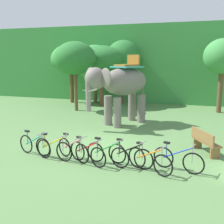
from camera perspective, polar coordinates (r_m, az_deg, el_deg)
The scene contains 18 objects.
ground_plane at distance 11.21m, azimuth -2.71°, elevation -7.41°, with size 80.00×80.00×0.00m, color #567F47.
foliage_hedge at distance 25.10m, azimuth 9.37°, elevation 9.99°, with size 36.00×6.00×6.29m, color #3D8E42.
tree_far_left at distance 22.61m, azimuth -8.59°, elevation 10.89°, with size 3.23×3.23×4.74m.
tree_far_right at distance 22.41m, azimuth -3.62°, elevation 10.06°, with size 3.14×3.14×4.67m.
tree_center_right at distance 18.91m, azimuth -7.73°, elevation 11.09°, with size 2.81×2.81×4.73m.
tree_left at distance 20.86m, azimuth -2.24°, elevation 10.84°, with size 3.49×3.49×4.56m.
tree_center at distance 21.69m, azimuth 2.34°, elevation 11.02°, with size 2.77×2.77×5.00m.
tree_center_left at distance 19.38m, azimuth 22.20°, elevation 10.67°, with size 2.45×2.45×4.87m.
elephant at distance 14.67m, azimuth 1.81°, elevation 5.79°, with size 3.29×4.02×3.78m.
bike_teal at distance 10.58m, azimuth -15.91°, elevation -6.76°, with size 1.65×0.66×0.92m.
bike_yellow at distance 10.08m, azimuth -12.25°, elevation -7.49°, with size 1.68×0.56×0.92m.
bike_pink at distance 9.85m, azimuth -8.20°, elevation -7.78°, with size 1.56×0.84×0.92m.
bike_red at distance 9.42m, azimuth -5.19°, elevation -8.61°, with size 1.60×0.77×0.92m.
bike_green at distance 9.31m, azimuth -1.00°, elevation -8.79°, with size 1.66×0.62×0.92m.
bike_black at distance 9.19m, azimuth 3.76°, elevation -9.08°, with size 1.67×0.61×0.92m.
bike_orange at distance 8.83m, azimuth 7.83°, elevation -10.04°, with size 1.57×0.82×0.92m.
bike_blue at distance 9.09m, azimuth 13.65°, elevation -9.63°, with size 1.66×0.64×0.92m.
wooden_bench at distance 10.97m, azimuth 18.86°, elevation -5.81°, with size 1.12×1.50×0.89m.
Camera 1 is at (3.75, -9.95, 3.55)m, focal length 43.57 mm.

